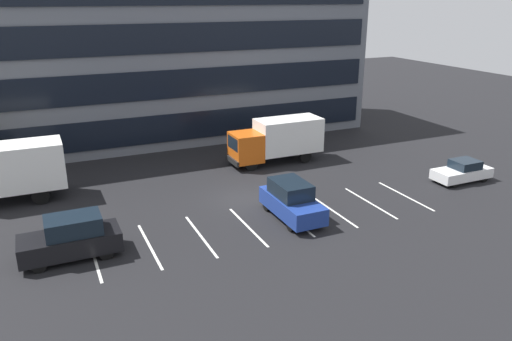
% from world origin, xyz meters
% --- Properties ---
extents(ground_plane, '(120.00, 120.00, 0.00)m').
position_xyz_m(ground_plane, '(0.00, 0.00, 0.00)').
color(ground_plane, black).
extents(office_building, '(35.62, 11.35, 14.40)m').
position_xyz_m(office_building, '(0.00, 17.95, 7.20)').
color(office_building, slate).
rests_on(office_building, ground_plane).
extents(lot_markings, '(19.74, 5.40, 0.01)m').
position_xyz_m(lot_markings, '(0.00, -3.83, 0.00)').
color(lot_markings, silver).
rests_on(lot_markings, ground_plane).
extents(box_truck_orange, '(7.33, 2.43, 3.40)m').
position_xyz_m(box_truck_orange, '(5.33, 5.90, 1.91)').
color(box_truck_orange, '#D85914').
rests_on(box_truck_orange, ground_plane).
extents(sedan_white, '(4.23, 1.77, 1.51)m').
position_xyz_m(sedan_white, '(15.27, -3.23, 0.72)').
color(sedan_white, white).
rests_on(sedan_white, ground_plane).
extents(suv_black, '(4.82, 2.04, 2.18)m').
position_xyz_m(suv_black, '(-10.73, -3.43, 1.05)').
color(suv_black, black).
rests_on(suv_black, ground_plane).
extents(suv_navy, '(2.04, 4.82, 2.18)m').
position_xyz_m(suv_navy, '(1.45, -3.70, 1.05)').
color(suv_navy, navy).
rests_on(suv_navy, ground_plane).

